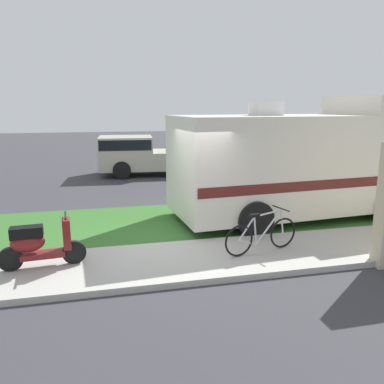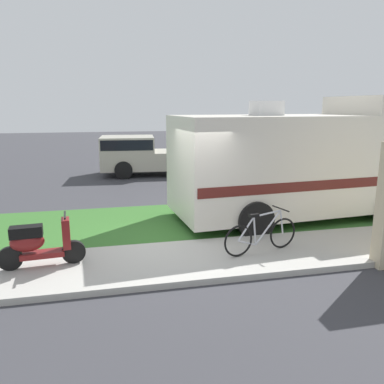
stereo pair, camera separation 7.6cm
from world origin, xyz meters
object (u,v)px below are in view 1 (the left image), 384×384
scooter (39,244)px  pickup_truck_far (146,154)px  motorhome_rv (300,161)px  bicycle (262,235)px  pickup_truck_near (292,159)px

scooter → pickup_truck_far: 10.64m
motorhome_rv → bicycle: motorhome_rv is taller
bicycle → pickup_truck_near: (4.35, 7.11, 0.48)m
pickup_truck_far → pickup_truck_near: bearing=-30.7°
scooter → bicycle: scooter is taller
motorhome_rv → scooter: (-6.44, -2.28, -0.99)m
scooter → pickup_truck_near: 11.06m
motorhome_rv → pickup_truck_far: (-3.30, 7.88, -0.64)m
motorhome_rv → pickup_truck_near: motorhome_rv is taller
pickup_truck_near → pickup_truck_far: (-5.50, 3.27, -0.04)m
motorhome_rv → pickup_truck_near: (2.20, 4.61, -0.60)m
motorhome_rv → pickup_truck_far: bearing=112.7°
pickup_truck_near → scooter: bearing=-141.4°
motorhome_rv → scooter: bearing=-160.5°
motorhome_rv → bicycle: bearing=-130.7°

